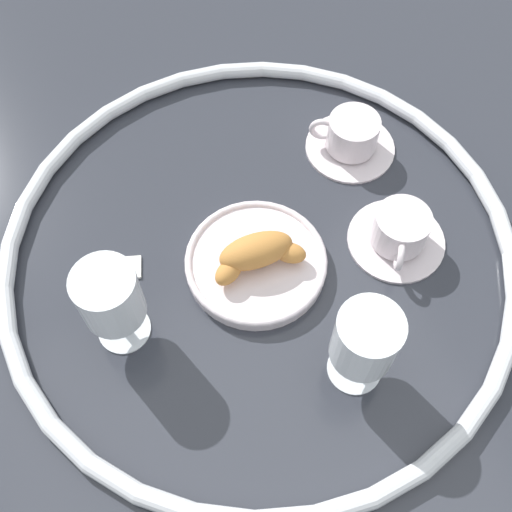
% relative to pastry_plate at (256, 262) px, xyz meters
% --- Properties ---
extents(ground_plane, '(2.20, 2.20, 0.00)m').
position_rel_pastry_plate_xyz_m(ground_plane, '(-0.01, -0.02, -0.01)').
color(ground_plane, '#2D3038').
extents(table_chrome_rim, '(0.71, 0.71, 0.02)m').
position_rel_pastry_plate_xyz_m(table_chrome_rim, '(-0.01, -0.02, -0.00)').
color(table_chrome_rim, silver).
rests_on(table_chrome_rim, ground_plane).
extents(pastry_plate, '(0.19, 0.19, 0.02)m').
position_rel_pastry_plate_xyz_m(pastry_plate, '(0.00, 0.00, 0.00)').
color(pastry_plate, silver).
rests_on(pastry_plate, ground_plane).
extents(croissant_large, '(0.14, 0.06, 0.04)m').
position_rel_pastry_plate_xyz_m(croissant_large, '(0.00, 0.00, 0.03)').
color(croissant_large, '#BC7A38').
rests_on(croissant_large, pastry_plate).
extents(coffee_cup_near, '(0.14, 0.14, 0.06)m').
position_rel_pastry_plate_xyz_m(coffee_cup_near, '(-0.20, 0.03, 0.01)').
color(coffee_cup_near, silver).
rests_on(coffee_cup_near, ground_plane).
extents(coffee_cup_far, '(0.14, 0.14, 0.06)m').
position_rel_pastry_plate_xyz_m(coffee_cup_far, '(-0.21, -0.14, 0.01)').
color(coffee_cup_far, silver).
rests_on(coffee_cup_far, ground_plane).
extents(juice_glass_left, '(0.08, 0.08, 0.14)m').
position_rel_pastry_plate_xyz_m(juice_glass_left, '(-0.06, 0.18, 0.08)').
color(juice_glass_left, white).
rests_on(juice_glass_left, ground_plane).
extents(juice_glass_right, '(0.08, 0.08, 0.14)m').
position_rel_pastry_plate_xyz_m(juice_glass_right, '(0.19, 0.02, 0.08)').
color(juice_glass_right, white).
rests_on(juice_glass_right, ground_plane).
extents(sugar_packet, '(0.06, 0.05, 0.01)m').
position_rel_pastry_plate_xyz_m(sugar_packet, '(0.17, -0.06, -0.01)').
color(sugar_packet, white).
rests_on(sugar_packet, ground_plane).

